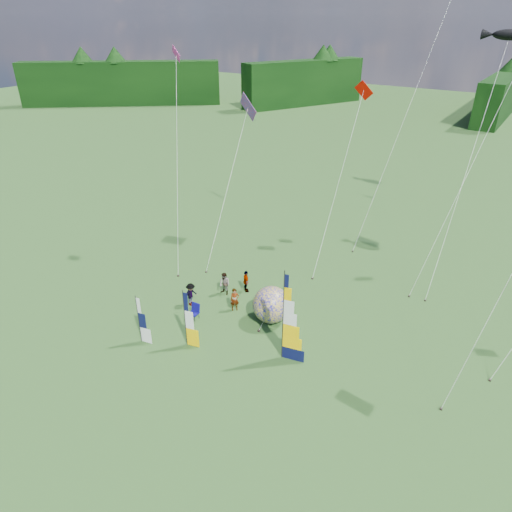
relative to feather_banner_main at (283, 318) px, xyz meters
The scene contains 17 objects.
ground 4.48m from the feather_banner_main, 107.98° to the right, with size 220.00×220.00×0.00m, color #3C7430.
treeline_ring 3.82m from the feather_banner_main, 107.98° to the right, with size 210.00×210.00×8.00m, color black, non-canonical shape.
feather_banner_main is the anchor object (origin of this frame).
side_banner_left 5.59m from the feather_banner_main, 157.77° to the right, with size 1.00×0.10×3.58m, color #FFC300, non-canonical shape.
side_banner_far 8.31m from the feather_banner_main, 156.23° to the right, with size 0.90×0.10×3.02m, color white, non-canonical shape.
bol_inflatable 3.80m from the feather_banner_main, 131.82° to the left, with size 2.31×2.31×2.31m, color #00018D.
spectator_a 5.68m from the feather_banner_main, 155.02° to the left, with size 0.57×0.37×1.56m, color #66594C.
spectator_b 7.57m from the feather_banner_main, 152.51° to the left, with size 0.79×0.39×1.62m, color #66594C.
spectator_c 7.87m from the feather_banner_main, behind, with size 1.03×0.38×1.59m, color #66594C.
spectator_d 7.34m from the feather_banner_main, 140.89° to the left, with size 0.93×0.38×1.59m, color #66594C.
camp_chair 6.72m from the feather_banner_main, behind, with size 0.62×0.62×1.07m, color #090855, non-canonical shape.
kite_whale 18.42m from the feather_banner_main, 73.57° to the left, with size 3.26×16.29×16.97m, color black, non-canonical shape.
kite_rainbow_delta 14.04m from the feather_banner_main, 138.84° to the left, with size 5.48×11.85×12.38m, color #F92150, non-canonical shape.
small_kite_red 13.48m from the feather_banner_main, 102.79° to the left, with size 3.30×10.76×13.09m, color #E70B00, non-canonical shape.
small_kite_orange 16.29m from the feather_banner_main, 69.26° to the left, with size 5.01×10.81×16.90m, color orange, non-canonical shape.
small_kite_pink 14.52m from the feather_banner_main, 154.61° to the left, with size 5.06×6.88×15.42m, color #F82EA7, non-canonical shape.
small_kite_green 20.57m from the feather_banner_main, 91.01° to the left, with size 4.95×11.65×22.33m, color green, non-canonical shape.
Camera 1 is at (10.82, -13.79, 16.96)m, focal length 32.00 mm.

